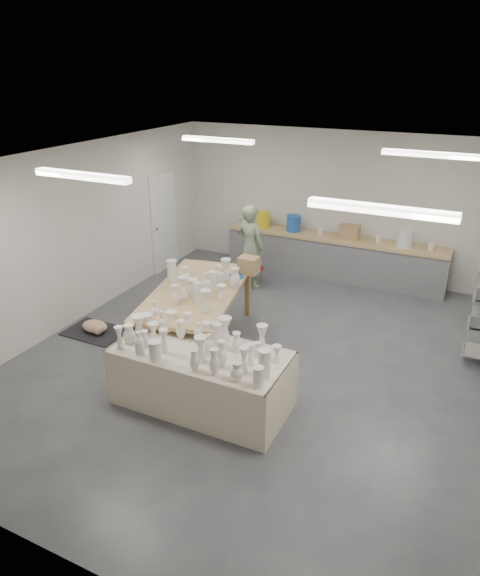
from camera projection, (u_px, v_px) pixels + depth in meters
The scene contains 8 objects.
room at pixel (261, 229), 7.21m from camera, with size 8.00×8.02×3.00m.
back_counter at pixel (332, 256), 10.77m from camera, with size 4.60×0.60×1.24m.
drying_table at pixel (201, 375), 6.73m from camera, with size 2.29×1.09×1.17m.
work_table at pixel (203, 288), 8.04m from camera, with size 1.76×2.73×1.32m.
rug at pixel (95, 332), 8.71m from camera, with size 1.00×0.70×0.02m, color black.
cat at pixel (95, 327), 8.64m from camera, with size 0.49×0.37×0.20m.
potter at pixel (251, 246), 10.19m from camera, with size 0.62×0.41×1.70m, color gray.
red_stool at pixel (256, 269), 10.64m from camera, with size 0.38×0.38×0.30m.
Camera 1 is at (2.65, -6.29, 4.20)m, focal length 32.00 mm.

